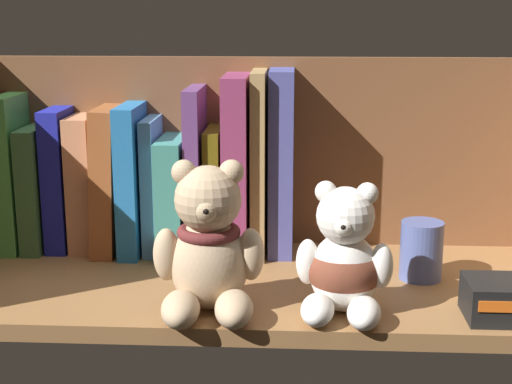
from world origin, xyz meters
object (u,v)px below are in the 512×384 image
at_px(book_10, 238,164).
at_px(book_9, 216,189).
at_px(teddy_bear_smaller, 344,263).
at_px(book_2, 61,179).
at_px(book_6, 154,184).
at_px(small_product_box, 504,299).
at_px(book_5, 135,177).
at_px(book_3, 86,183).
at_px(book_0, 15,172).
at_px(teddy_bear_larger, 208,248).
at_px(book_8, 198,169).
at_px(pillar_candle, 421,250).
at_px(book_11, 259,162).
at_px(book_12, 281,162).
at_px(book_1, 39,187).
at_px(book_4, 111,178).
at_px(book_7, 176,193).

bearing_deg(book_10, book_9, 180.00).
relative_size(book_10, teddy_bear_smaller, 1.65).
distance_m(book_2, book_6, 0.13).
xyz_separation_m(book_9, small_product_box, (0.33, -0.22, -0.06)).
relative_size(book_9, teddy_bear_smaller, 1.17).
bearing_deg(book_5, book_3, 180.00).
bearing_deg(book_0, teddy_bear_larger, -36.67).
relative_size(book_0, book_8, 0.95).
height_order(teddy_bear_smaller, pillar_candle, teddy_bear_smaller).
xyz_separation_m(book_2, book_9, (0.21, 0.00, -0.01)).
height_order(book_11, pillar_candle, book_11).
height_order(book_2, book_6, book_2).
bearing_deg(book_12, book_1, 180.00).
xyz_separation_m(book_3, book_6, (0.09, 0.00, -0.00)).
bearing_deg(small_product_box, book_4, 155.26).
height_order(book_7, book_12, book_12).
bearing_deg(book_10, pillar_candle, -23.62).
bearing_deg(pillar_candle, book_4, 165.91).
height_order(book_3, book_8, book_8).
bearing_deg(book_9, pillar_candle, -21.17).
bearing_deg(book_5, book_7, 0.00).
distance_m(teddy_bear_smaller, small_product_box, 0.18).
bearing_deg(book_0, book_5, 0.00).
bearing_deg(book_4, book_7, 0.00).
xyz_separation_m(book_12, teddy_bear_smaller, (0.07, -0.21, -0.07)).
distance_m(book_5, book_10, 0.14).
xyz_separation_m(book_8, book_9, (0.02, 0.00, -0.03)).
relative_size(book_7, book_9, 0.93).
relative_size(book_1, book_7, 1.07).
relative_size(book_4, book_7, 1.25).
relative_size(book_10, book_11, 0.98).
distance_m(book_0, book_12, 0.37).
bearing_deg(book_12, book_11, 180.00).
bearing_deg(teddy_bear_smaller, book_10, 121.77).
distance_m(book_9, pillar_candle, 0.29).
xyz_separation_m(book_6, book_12, (0.17, 0.00, 0.03)).
height_order(book_1, teddy_bear_smaller, book_1).
bearing_deg(book_11, teddy_bear_larger, -101.55).
distance_m(book_3, book_6, 0.09).
bearing_deg(book_10, book_0, 180.00).
distance_m(book_2, book_8, 0.19).
height_order(book_0, book_7, book_0).
distance_m(book_8, book_12, 0.11).
bearing_deg(teddy_bear_larger, small_product_box, -0.51).
height_order(book_0, book_6, book_0).
relative_size(book_1, book_10, 0.70).
bearing_deg(book_3, book_1, 180.00).
xyz_separation_m(book_1, teddy_bear_smaller, (0.41, -0.21, -0.03)).
height_order(book_6, teddy_bear_larger, book_6).
relative_size(book_1, book_9, 0.99).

